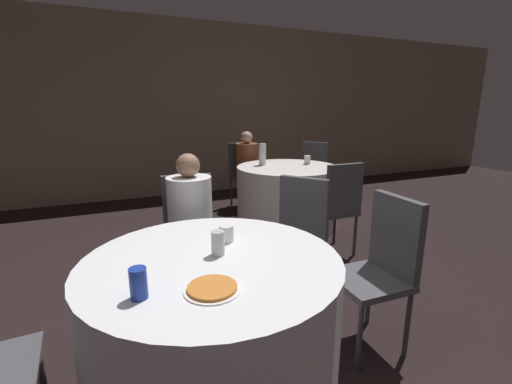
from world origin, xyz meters
TOP-DOWN VIEW (x-y plane):
  - wall_back at (0.00, 4.33)m, footprint 16.00×0.06m
  - table_near at (-0.06, 0.02)m, footprint 1.24×1.24m
  - table_far at (1.54, 2.20)m, footprint 1.25×1.25m
  - chair_near_east at (0.98, -0.02)m, footprint 0.42×0.41m
  - chair_near_northeast at (0.78, 0.63)m, footprint 0.56×0.56m
  - chair_near_north at (0.05, 1.05)m, footprint 0.44×0.45m
  - chair_far_north at (1.35, 3.22)m, footprint 0.47×0.47m
  - chair_far_northeast at (2.33, 2.87)m, footprint 0.56×0.56m
  - chair_far_south at (1.53, 1.16)m, footprint 0.40×0.41m
  - person_floral_shirt at (1.38, 3.05)m, footprint 0.36×0.50m
  - person_white_shirt at (0.03, 0.88)m, footprint 0.35×0.50m
  - pizza_plate_near at (-0.14, -0.26)m, footprint 0.23×0.23m
  - soda_can_blue at (-0.41, -0.21)m, footprint 0.07×0.07m
  - soda_can_silver at (-0.02, 0.05)m, footprint 0.07×0.07m
  - cup_near at (0.07, 0.20)m, footprint 0.08×0.08m
  - bottle_far at (1.30, 2.42)m, footprint 0.09×0.09m
  - cup_far at (1.85, 2.26)m, footprint 0.08×0.08m

SIDE VIEW (x-z plane):
  - table_near at x=-0.06m, z-range 0.00..0.74m
  - table_far at x=1.54m, z-range 0.00..0.74m
  - chair_near_east at x=0.98m, z-range 0.09..1.03m
  - chair_near_northeast at x=0.78m, z-range 0.09..1.03m
  - chair_near_north at x=0.05m, z-range 0.09..1.03m
  - chair_far_north at x=1.35m, z-range 0.09..1.03m
  - chair_far_northeast at x=2.33m, z-range 0.09..1.03m
  - chair_far_south at x=1.53m, z-range 0.09..1.03m
  - person_floral_shirt at x=1.38m, z-range 0.00..1.12m
  - person_white_shirt at x=0.03m, z-range 0.01..1.13m
  - pizza_plate_near at x=-0.14m, z-range 0.74..0.76m
  - cup_near at x=0.07m, z-range 0.74..0.83m
  - cup_far at x=1.85m, z-range 0.74..0.85m
  - soda_can_blue at x=-0.41m, z-range 0.74..0.86m
  - soda_can_silver at x=-0.02m, z-range 0.74..0.86m
  - bottle_far at x=1.30m, z-range 0.74..1.01m
  - wall_back at x=0.00m, z-range 0.00..2.80m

